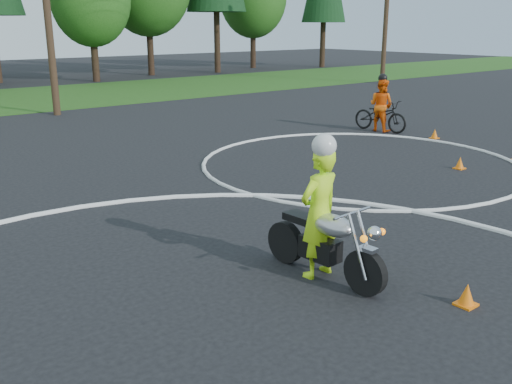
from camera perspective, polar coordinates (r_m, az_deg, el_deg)
course_markings at (r=8.51m, az=2.91°, el=-7.35°), size 19.05×19.05×0.12m
primary_motorcycle at (r=7.97m, az=6.99°, el=-5.02°), size 0.74×2.10×1.11m
rider_primary_grp at (r=7.91m, az=6.36°, el=-1.70°), size 0.70×0.48×2.05m
rider_second_grp at (r=19.57m, az=12.37°, el=7.91°), size 0.90×2.04×1.90m
traffic_cones at (r=11.61m, az=15.37°, el=-0.70°), size 18.70×6.98×0.30m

